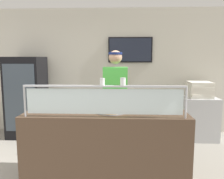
{
  "coord_description": "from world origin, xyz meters",
  "views": [
    {
      "loc": [
        1.26,
        -2.58,
        1.65
      ],
      "look_at": [
        1.12,
        0.4,
        1.23
      ],
      "focal_mm": 37.1,
      "sensor_mm": 36.0,
      "label": 1
    }
  ],
  "objects_px": {
    "pizza_server": "(114,109)",
    "drink_fridge": "(27,97)",
    "pepper_flake_shaker": "(123,82)",
    "pizza_tray": "(111,111)",
    "parmesan_shaker": "(102,82)",
    "pizza_box_stack": "(200,90)",
    "worker_figure": "(116,98)"
  },
  "relations": [
    {
      "from": "pizza_server",
      "to": "drink_fridge",
      "type": "relative_size",
      "value": 0.17
    },
    {
      "from": "pepper_flake_shaker",
      "to": "drink_fridge",
      "type": "distance_m",
      "value": 2.91
    },
    {
      "from": "pizza_tray",
      "to": "drink_fridge",
      "type": "relative_size",
      "value": 0.25
    },
    {
      "from": "parmesan_shaker",
      "to": "pepper_flake_shaker",
      "type": "distance_m",
      "value": 0.24
    },
    {
      "from": "parmesan_shaker",
      "to": "pepper_flake_shaker",
      "type": "bearing_deg",
      "value": 0.0
    },
    {
      "from": "pizza_tray",
      "to": "pepper_flake_shaker",
      "type": "height_order",
      "value": "pepper_flake_shaker"
    },
    {
      "from": "pizza_tray",
      "to": "pizza_box_stack",
      "type": "xyz_separation_m",
      "value": [
        1.69,
        1.72,
        0.05
      ]
    },
    {
      "from": "pizza_tray",
      "to": "pizza_server",
      "type": "height_order",
      "value": "pizza_server"
    },
    {
      "from": "parmesan_shaker",
      "to": "drink_fridge",
      "type": "bearing_deg",
      "value": 131.0
    },
    {
      "from": "parmesan_shaker",
      "to": "pizza_server",
      "type": "bearing_deg",
      "value": 63.35
    },
    {
      "from": "parmesan_shaker",
      "to": "drink_fridge",
      "type": "xyz_separation_m",
      "value": [
        -1.77,
        2.04,
        -0.53
      ]
    },
    {
      "from": "pizza_tray",
      "to": "pepper_flake_shaker",
      "type": "bearing_deg",
      "value": -60.39
    },
    {
      "from": "drink_fridge",
      "to": "pizza_box_stack",
      "type": "relative_size",
      "value": 3.53
    },
    {
      "from": "parmesan_shaker",
      "to": "pizza_box_stack",
      "type": "distance_m",
      "value": 2.69
    },
    {
      "from": "drink_fridge",
      "to": "pizza_box_stack",
      "type": "height_order",
      "value": "drink_fridge"
    },
    {
      "from": "parmesan_shaker",
      "to": "drink_fridge",
      "type": "relative_size",
      "value": 0.05
    },
    {
      "from": "pizza_tray",
      "to": "pizza_box_stack",
      "type": "height_order",
      "value": "pizza_box_stack"
    },
    {
      "from": "pepper_flake_shaker",
      "to": "drink_fridge",
      "type": "height_order",
      "value": "drink_fridge"
    },
    {
      "from": "pizza_tray",
      "to": "worker_figure",
      "type": "relative_size",
      "value": 0.23
    },
    {
      "from": "pepper_flake_shaker",
      "to": "pizza_server",
      "type": "bearing_deg",
      "value": 113.13
    },
    {
      "from": "pizza_tray",
      "to": "drink_fridge",
      "type": "distance_m",
      "value": 2.56
    },
    {
      "from": "parmesan_shaker",
      "to": "drink_fridge",
      "type": "distance_m",
      "value": 2.75
    },
    {
      "from": "pepper_flake_shaker",
      "to": "pizza_box_stack",
      "type": "bearing_deg",
      "value": 52.49
    },
    {
      "from": "pizza_server",
      "to": "pizza_box_stack",
      "type": "xyz_separation_m",
      "value": [
        1.64,
        1.74,
        0.03
      ]
    },
    {
      "from": "pizza_server",
      "to": "parmesan_shaker",
      "type": "xyz_separation_m",
      "value": [
        -0.13,
        -0.26,
        0.38
      ]
    },
    {
      "from": "drink_fridge",
      "to": "pizza_box_stack",
      "type": "distance_m",
      "value": 3.55
    },
    {
      "from": "pizza_server",
      "to": "drink_fridge",
      "type": "xyz_separation_m",
      "value": [
        -1.9,
        1.78,
        -0.16
      ]
    },
    {
      "from": "pizza_tray",
      "to": "worker_figure",
      "type": "bearing_deg",
      "value": 86.55
    },
    {
      "from": "pizza_tray",
      "to": "pizza_box_stack",
      "type": "distance_m",
      "value": 2.41
    },
    {
      "from": "drink_fridge",
      "to": "parmesan_shaker",
      "type": "bearing_deg",
      "value": -49.0
    },
    {
      "from": "parmesan_shaker",
      "to": "pepper_flake_shaker",
      "type": "xyz_separation_m",
      "value": [
        0.24,
        0.0,
        0.0
      ]
    },
    {
      "from": "parmesan_shaker",
      "to": "worker_figure",
      "type": "relative_size",
      "value": 0.05
    }
  ]
}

